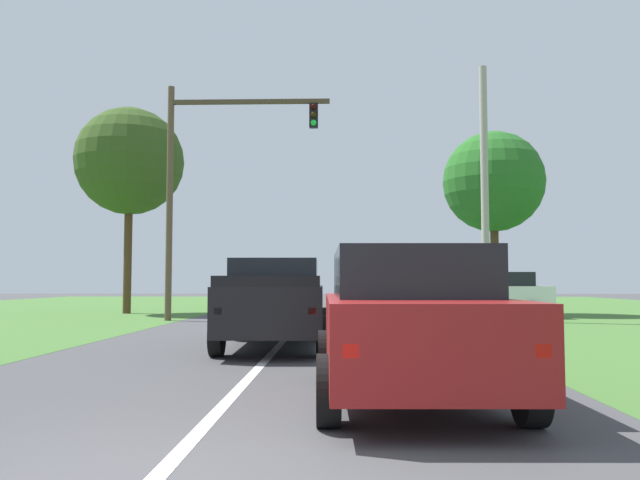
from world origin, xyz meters
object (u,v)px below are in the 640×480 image
object	(u,v)px
crossing_suv_far	(488,294)
traffic_light	(207,170)
keep_moving_sign	(454,276)
utility_pole_right	(485,192)
oak_tree_right	(493,182)
extra_tree_1	(130,162)
pickup_truck_lead	(276,302)
red_suv_near	(407,319)

from	to	relation	value
crossing_suv_far	traffic_light	bearing A→B (deg)	-168.50
keep_moving_sign	utility_pole_right	world-z (taller)	utility_pole_right
utility_pole_right	oak_tree_right	bearing A→B (deg)	72.81
crossing_suv_far	extra_tree_1	xyz separation A→B (m)	(-15.50, 2.98, 5.96)
pickup_truck_lead	utility_pole_right	world-z (taller)	utility_pole_right
red_suv_near	traffic_light	xyz separation A→B (m)	(-5.76, 15.31, 4.62)
utility_pole_right	keep_moving_sign	bearing A→B (deg)	-163.76
utility_pole_right	traffic_light	bearing A→B (deg)	-179.94
utility_pole_right	extra_tree_1	size ratio (longest dim) A/B	1.00
traffic_light	keep_moving_sign	bearing A→B (deg)	-2.20
pickup_truck_lead	oak_tree_right	distance (m)	17.37
utility_pole_right	extra_tree_1	bearing A→B (deg)	160.88
traffic_light	extra_tree_1	distance (m)	7.08
red_suv_near	oak_tree_right	world-z (taller)	oak_tree_right
red_suv_near	crossing_suv_far	distance (m)	18.25
pickup_truck_lead	keep_moving_sign	size ratio (longest dim) A/B	2.17
red_suv_near	crossing_suv_far	xyz separation A→B (m)	(5.09, 17.52, -0.02)
red_suv_near	oak_tree_right	size ratio (longest dim) A/B	0.61
oak_tree_right	traffic_light	bearing A→B (deg)	-157.16
keep_moving_sign	traffic_light	bearing A→B (deg)	177.80
red_suv_near	keep_moving_sign	bearing A→B (deg)	77.63
red_suv_near	oak_tree_right	distance (m)	21.73
pickup_truck_lead	traffic_light	bearing A→B (deg)	110.46
crossing_suv_far	pickup_truck_lead	bearing A→B (deg)	-121.95
traffic_light	utility_pole_right	world-z (taller)	utility_pole_right
oak_tree_right	extra_tree_1	xyz separation A→B (m)	(-16.46, 0.21, 1.05)
oak_tree_right	utility_pole_right	size ratio (longest dim) A/B	0.86
red_suv_near	pickup_truck_lead	world-z (taller)	pickup_truck_lead
red_suv_near	crossing_suv_far	size ratio (longest dim) A/B	1.03
traffic_light	utility_pole_right	size ratio (longest dim) A/B	0.93
crossing_suv_far	utility_pole_right	distance (m)	4.39
red_suv_near	extra_tree_1	world-z (taller)	extra_tree_1
traffic_light	utility_pole_right	bearing A→B (deg)	0.06
crossing_suv_far	utility_pole_right	bearing A→B (deg)	-104.71
pickup_truck_lead	keep_moving_sign	world-z (taller)	keep_moving_sign
traffic_light	extra_tree_1	size ratio (longest dim) A/B	0.93
oak_tree_right	crossing_suv_far	bearing A→B (deg)	-109.12
traffic_light	oak_tree_right	world-z (taller)	traffic_light
pickup_truck_lead	crossing_suv_far	bearing A→B (deg)	58.05
red_suv_near	pickup_truck_lead	bearing A→B (deg)	110.90
red_suv_near	keep_moving_sign	xyz separation A→B (m)	(3.28, 14.97, 0.67)
oak_tree_right	red_suv_near	bearing A→B (deg)	-106.61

